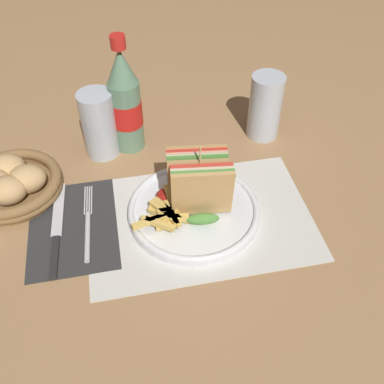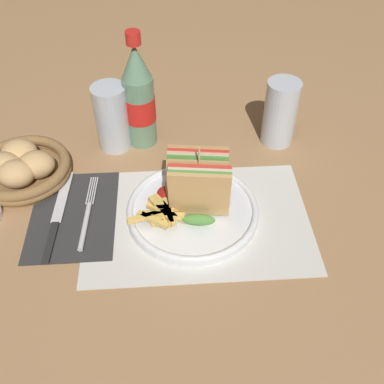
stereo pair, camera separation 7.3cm
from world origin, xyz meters
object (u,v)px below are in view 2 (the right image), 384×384
object	(u,v)px
plate_main	(193,212)
glass_far	(113,121)
coke_bottle_near	(139,98)
bread_basket	(22,168)
fork	(86,218)
knife	(58,215)
glass_near	(280,116)
club_sandwich	(198,185)

from	to	relation	value
plate_main	glass_far	world-z (taller)	glass_far
coke_bottle_near	bread_basket	xyz separation A→B (m)	(-0.22, -0.10, -0.08)
fork	coke_bottle_near	world-z (taller)	coke_bottle_near
coke_bottle_near	plate_main	bearing A→B (deg)	-67.78
knife	coke_bottle_near	bearing A→B (deg)	57.75
plate_main	fork	bearing A→B (deg)	-179.77
fork	glass_near	bearing A→B (deg)	31.55
fork	coke_bottle_near	xyz separation A→B (m)	(0.09, 0.22, 0.09)
knife	coke_bottle_near	distance (m)	0.27
plate_main	coke_bottle_near	distance (m)	0.26
plate_main	coke_bottle_near	xyz separation A→B (m)	(-0.09, 0.22, 0.09)
glass_near	bread_basket	distance (m)	0.51
coke_bottle_near	knife	bearing A→B (deg)	-125.00
club_sandwich	glass_far	world-z (taller)	club_sandwich
plate_main	coke_bottle_near	world-z (taller)	coke_bottle_near
club_sandwich	coke_bottle_near	world-z (taller)	coke_bottle_near
fork	glass_far	xyz separation A→B (m)	(0.04, 0.21, 0.05)
plate_main	fork	xyz separation A→B (m)	(-0.18, -0.00, -0.00)
plate_main	knife	xyz separation A→B (m)	(-0.24, 0.01, -0.00)
club_sandwich	glass_far	bearing A→B (deg)	127.56
knife	fork	bearing A→B (deg)	-12.45
fork	glass_far	distance (m)	0.22
club_sandwich	bread_basket	bearing A→B (deg)	160.89
knife	glass_near	bearing A→B (deg)	26.97
club_sandwich	knife	distance (m)	0.25
fork	bread_basket	world-z (taller)	bread_basket
coke_bottle_near	glass_near	size ratio (longest dim) A/B	1.75
plate_main	club_sandwich	distance (m)	0.06
fork	plate_main	bearing A→B (deg)	2.98
fork	knife	size ratio (longest dim) A/B	0.80
fork	glass_near	distance (m)	0.43
plate_main	glass_near	distance (m)	0.28
club_sandwich	bread_basket	xyz separation A→B (m)	(-0.32, 0.11, -0.04)
coke_bottle_near	bread_basket	world-z (taller)	coke_bottle_near
plate_main	glass_near	world-z (taller)	glass_near
plate_main	glass_near	xyz separation A→B (m)	(0.19, 0.20, 0.05)
knife	glass_near	distance (m)	0.47
plate_main	glass_near	bearing A→B (deg)	47.30
glass_near	glass_far	world-z (taller)	same
club_sandwich	fork	bearing A→B (deg)	-177.76
fork	knife	distance (m)	0.05
coke_bottle_near	fork	bearing A→B (deg)	-112.96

